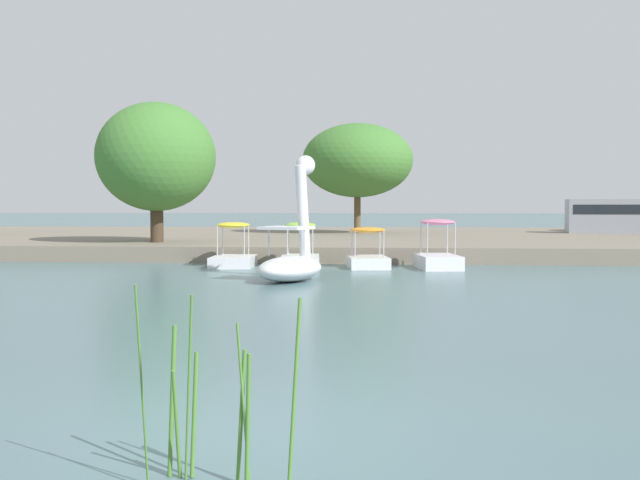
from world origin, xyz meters
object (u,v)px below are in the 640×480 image
Objects in this scene: tree_broadleaf_left at (156,157)px; pedal_boat_yellow at (233,253)px; pedal_boat_orange at (368,255)px; tree_sapling_by_fence at (357,161)px; parked_van at (613,215)px; swan_boat at (292,256)px; pedal_boat_pink at (437,254)px; pedal_boat_lime at (300,254)px.

pedal_boat_yellow is at bearing -50.05° from tree_broadleaf_left.
tree_sapling_by_fence is (-0.97, 16.32, 4.11)m from pedal_boat_orange.
parked_van is (21.67, 12.43, -2.48)m from tree_broadleaf_left.
pedal_boat_yellow is (-4.59, 0.09, 0.04)m from pedal_boat_orange.
parked_van is (12.92, 17.48, 1.17)m from pedal_boat_orange.
pedal_boat_yellow is (-2.61, 4.79, -0.23)m from swan_boat.
pedal_boat_orange is 0.98× the size of pedal_boat_yellow.
parked_van is at bearing 4.80° from tree_sapling_by_fence.
pedal_boat_pink reaches higher than pedal_boat_lime.
swan_boat is 0.45× the size of tree_sapling_by_fence.
pedal_boat_pink is 17.25m from tree_sapling_by_fence.
pedal_boat_lime is (-4.60, 0.12, -0.02)m from pedal_boat_pink.
pedal_boat_pink is 6.92m from pedal_boat_yellow.
pedal_boat_pink reaches higher than pedal_boat_orange.
tree_sapling_by_fence reaches higher than tree_broadleaf_left.
pedal_boat_lime is at bearing -130.99° from parked_van.
tree_sapling_by_fence reaches higher than pedal_boat_pink.
pedal_boat_pink is 1.03× the size of pedal_boat_lime.
pedal_boat_yellow is (-2.32, 0.09, 0.00)m from pedal_boat_lime.
pedal_boat_pink is 1.09× the size of pedal_boat_yellow.
pedal_boat_lime is at bearing 93.51° from swan_boat.
pedal_boat_pink is at bearing -2.98° from pedal_boat_orange.
pedal_boat_lime is (-0.29, 4.70, -0.23)m from swan_boat.
parked_van reaches higher than pedal_boat_orange.
tree_broadleaf_left is at bearing 154.95° from pedal_boat_pink.
parked_van reaches higher than pedal_boat_yellow.
swan_boat is 26.73m from parked_van.
tree_broadleaf_left reaches higher than swan_boat.
tree_sapling_by_fence is at bearing 87.23° from swan_boat.
tree_broadleaf_left is at bearing -124.66° from tree_sapling_by_fence.
pedal_boat_pink is at bearing -78.68° from tree_sapling_by_fence.
pedal_boat_pink is 4.60m from pedal_boat_lime.
pedal_boat_pink is 0.32× the size of tree_sapling_by_fence.
tree_broadleaf_left is (-6.48, 5.06, 3.61)m from pedal_boat_lime.
swan_boat is at bearing -123.90° from parked_van.
tree_broadleaf_left is (-11.08, 5.18, 3.59)m from pedal_boat_pink.
pedal_boat_orange is 4.60m from pedal_boat_yellow.
tree_sapling_by_fence is at bearing -175.20° from parked_van.
swan_boat is 21.39m from tree_sapling_by_fence.
pedal_boat_yellow reaches higher than pedal_boat_orange.
pedal_boat_lime is 1.05× the size of pedal_boat_yellow.
pedal_boat_lime reaches higher than pedal_boat_yellow.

